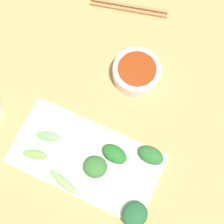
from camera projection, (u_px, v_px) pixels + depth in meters
tabletop at (98, 129)px, 0.87m from camera, size 2.10×2.10×0.02m
sauce_bowl at (137, 72)px, 0.88m from camera, size 0.13×0.13×0.04m
serving_plate at (86, 159)px, 0.83m from camera, size 0.19×0.37×0.01m
broccoli_stalk_0 at (35, 155)px, 0.81m from camera, size 0.04×0.07×0.03m
broccoli_leafy_1 at (115, 154)px, 0.81m from camera, size 0.05×0.07×0.03m
broccoli_leafy_2 at (151, 155)px, 0.81m from camera, size 0.05×0.07×0.03m
broccoli_leafy_3 at (95, 167)px, 0.80m from camera, size 0.07×0.07×0.03m
broccoli_stalk_4 at (63, 182)px, 0.79m from camera, size 0.04×0.09×0.03m
broccoli_stalk_5 at (48, 136)px, 0.83m from camera, size 0.04×0.07×0.02m
broccoli_leafy_6 at (135, 214)px, 0.77m from camera, size 0.08×0.08×0.03m
chopsticks at (129, 8)px, 0.97m from camera, size 0.07×0.23×0.01m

